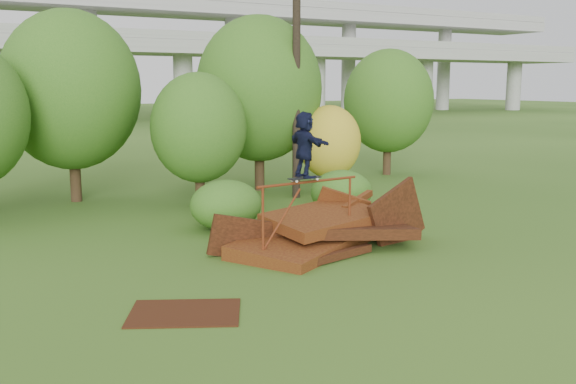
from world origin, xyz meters
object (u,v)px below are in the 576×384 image
skater (305,145)px  utility_pole (296,64)px  scrap_pile (323,232)px  flat_plate (185,313)px

skater → utility_pole: 8.24m
scrap_pile → skater: 2.44m
scrap_pile → flat_plate: scrap_pile is taller
flat_plate → scrap_pile: bearing=30.6°
scrap_pile → utility_pole: bearing=65.2°
scrap_pile → utility_pole: utility_pole is taller
scrap_pile → skater: (-0.78, -0.41, 2.28)m
skater → utility_pole: bearing=-30.8°
scrap_pile → skater: size_ratio=3.82×
utility_pole → skater: bearing=-118.6°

